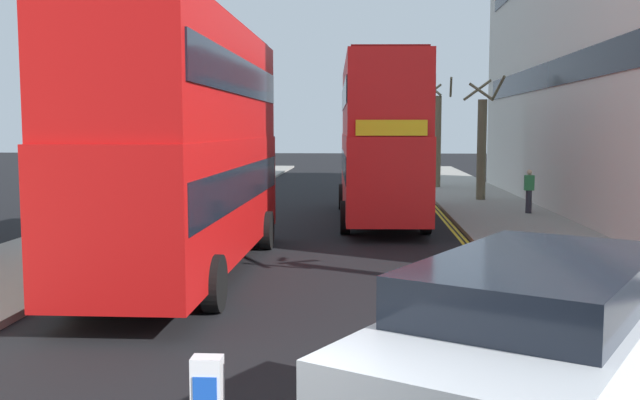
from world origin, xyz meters
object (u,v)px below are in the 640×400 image
(double_decker_bus_away, at_px, (189,140))
(double_decker_bus_oncoming, at_px, (379,135))
(taxi_minivan, at_px, (529,379))
(pedestrian_far, at_px, (529,190))

(double_decker_bus_away, height_order, double_decker_bus_oncoming, same)
(taxi_minivan, bearing_deg, double_decker_bus_oncoming, 92.91)
(double_decker_bus_away, height_order, pedestrian_far, double_decker_bus_away)
(double_decker_bus_away, relative_size, taxi_minivan, 2.12)
(taxi_minivan, bearing_deg, pedestrian_far, 77.42)
(double_decker_bus_away, height_order, taxi_minivan, double_decker_bus_away)
(double_decker_bus_away, relative_size, pedestrian_far, 6.68)
(double_decker_bus_away, xyz_separation_m, taxi_minivan, (5.39, -9.52, -1.96))
(taxi_minivan, distance_m, pedestrian_far, 21.11)
(double_decker_bus_oncoming, height_order, taxi_minivan, double_decker_bus_oncoming)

